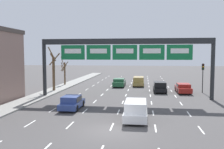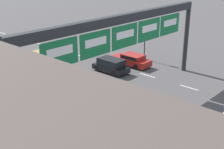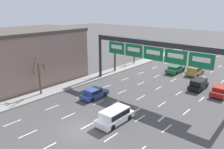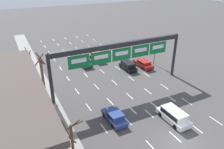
# 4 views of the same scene
# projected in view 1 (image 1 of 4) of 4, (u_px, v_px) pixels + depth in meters

# --- Properties ---
(ground_plane) EXTENTS (220.00, 220.00, 0.00)m
(ground_plane) POSITION_uv_depth(u_px,v_px,m) (110.00, 131.00, 18.10)
(ground_plane) COLOR #474444
(lane_dashes) EXTENTS (13.32, 67.00, 0.01)m
(lane_dashes) POSITION_uv_depth(u_px,v_px,m) (124.00, 98.00, 31.45)
(lane_dashes) COLOR white
(lane_dashes) RESTS_ON ground_plane
(sign_gantry) EXTENTS (21.88, 0.70, 7.54)m
(sign_gantry) POSITION_uv_depth(u_px,v_px,m) (125.00, 50.00, 31.43)
(sign_gantry) COLOR #232628
(sign_gantry) RESTS_ON ground_plane
(suv_white) EXTENTS (1.95, 4.65, 1.61)m
(suv_white) POSITION_uv_depth(u_px,v_px,m) (136.00, 109.00, 21.15)
(suv_white) COLOR silver
(suv_white) RESTS_ON ground_plane
(car_red) EXTENTS (1.92, 4.73, 1.36)m
(car_red) POSITION_uv_depth(u_px,v_px,m) (183.00, 88.00, 36.18)
(car_red) COLOR maroon
(car_red) RESTS_ON ground_plane
(car_green) EXTENTS (1.97, 4.73, 1.40)m
(car_green) POSITION_uv_depth(u_px,v_px,m) (119.00, 82.00, 43.42)
(car_green) COLOR #235B38
(car_green) RESTS_ON ground_plane
(suv_black) EXTENTS (1.88, 4.07, 1.54)m
(suv_black) POSITION_uv_depth(u_px,v_px,m) (160.00, 86.00, 36.80)
(suv_black) COLOR black
(suv_black) RESTS_ON ground_plane
(car_blue) EXTENTS (1.80, 4.11, 1.38)m
(car_blue) POSITION_uv_depth(u_px,v_px,m) (72.00, 102.00, 25.23)
(car_blue) COLOR navy
(car_blue) RESTS_ON ground_plane
(suv_gold) EXTENTS (1.96, 4.74, 1.60)m
(suv_gold) POSITION_uv_depth(u_px,v_px,m) (139.00, 81.00, 44.27)
(suv_gold) COLOR #A88947
(suv_gold) RESTS_ON ground_plane
(traffic_light_near_gantry) EXTENTS (0.30, 0.35, 4.24)m
(traffic_light_near_gantry) POSITION_uv_depth(u_px,v_px,m) (203.00, 72.00, 35.88)
(traffic_light_near_gantry) COLOR black
(traffic_light_near_gantry) RESTS_ON ground_plane
(tree_bare_second) EXTENTS (1.34, 1.66, 5.07)m
(tree_bare_second) POSITION_uv_depth(u_px,v_px,m) (64.00, 71.00, 44.96)
(tree_bare_second) COLOR brown
(tree_bare_second) RESTS_ON sidewalk_left
(tree_bare_third) EXTENTS (1.72, 1.63, 6.53)m
(tree_bare_third) POSITION_uv_depth(u_px,v_px,m) (54.00, 70.00, 37.52)
(tree_bare_third) COLOR brown
(tree_bare_third) RESTS_ON sidewalk_left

